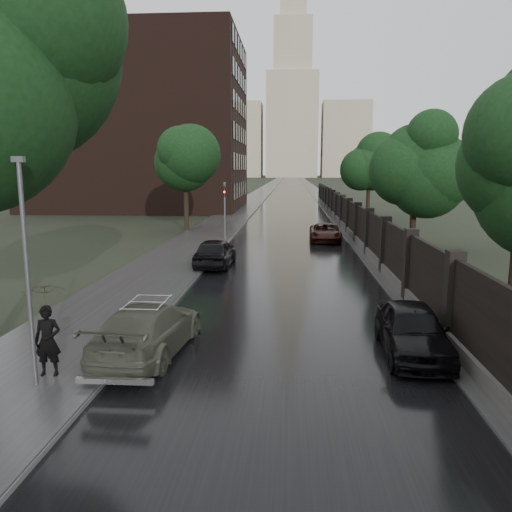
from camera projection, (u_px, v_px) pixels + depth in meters
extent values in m
plane|color=black|center=(279.00, 436.00, 9.20)|extent=(800.00, 800.00, 0.00)
cube|color=black|center=(291.00, 182.00, 195.90)|extent=(8.00, 420.00, 0.02)
cube|color=#2D2D2D|center=(276.00, 182.00, 196.31)|extent=(4.00, 420.00, 0.16)
cube|color=#2D2D2D|center=(305.00, 182.00, 195.52)|extent=(3.00, 420.00, 0.08)
cube|color=#383533|center=(346.00, 227.00, 40.28)|extent=(0.40, 75.00, 0.50)
cube|color=black|center=(346.00, 211.00, 40.06)|extent=(0.15, 75.00, 2.00)
cube|color=black|center=(320.00, 192.00, 77.43)|extent=(0.45, 0.45, 2.70)
cylinder|color=black|center=(186.00, 194.00, 38.73)|extent=(0.36, 0.36, 5.85)
sphere|color=black|center=(185.00, 164.00, 38.33)|extent=(4.25, 4.25, 4.25)
cylinder|color=black|center=(414.00, 205.00, 29.82)|extent=(0.36, 0.36, 5.53)
sphere|color=black|center=(416.00, 167.00, 29.44)|extent=(4.08, 4.08, 4.08)
cylinder|color=black|center=(368.00, 191.00, 47.51)|extent=(0.36, 0.36, 5.53)
sphere|color=black|center=(369.00, 168.00, 47.13)|extent=(4.08, 4.08, 4.08)
cylinder|color=#59595E|center=(28.00, 281.00, 10.62)|extent=(0.10, 0.10, 5.00)
cube|color=#59595E|center=(18.00, 159.00, 10.18)|extent=(0.25, 0.12, 0.12)
cylinder|color=#59595E|center=(225.00, 219.00, 33.80)|extent=(0.12, 0.12, 3.00)
imported|color=#59595E|center=(225.00, 190.00, 33.46)|extent=(0.16, 0.20, 1.00)
sphere|color=#FF0C0C|center=(224.00, 192.00, 33.34)|extent=(0.14, 0.14, 0.14)
cube|color=black|center=(141.00, 126.00, 59.83)|extent=(24.00, 18.00, 20.00)
cube|color=tan|center=(239.00, 141.00, 302.45)|extent=(28.00, 22.00, 44.00)
cube|color=tan|center=(345.00, 140.00, 298.00)|extent=(28.00, 22.00, 44.00)
cube|color=tan|center=(292.00, 127.00, 298.85)|extent=(30.00, 30.00, 60.00)
cube|color=tan|center=(293.00, 56.00, 291.98)|extent=(22.00, 22.00, 40.00)
cube|color=tan|center=(293.00, 2.00, 286.83)|extent=(15.00, 15.00, 30.00)
imported|color=#444739|center=(148.00, 329.00, 13.19)|extent=(2.29, 4.84, 1.36)
imported|color=black|center=(215.00, 252.00, 25.01)|extent=(1.83, 4.34, 1.46)
imported|color=black|center=(412.00, 330.00, 13.11)|extent=(1.72, 4.06, 1.37)
imported|color=black|center=(325.00, 232.00, 33.82)|extent=(2.13, 4.47, 1.23)
imported|color=black|center=(48.00, 341.00, 11.40)|extent=(0.63, 0.45, 1.64)
imported|color=black|center=(44.00, 285.00, 11.17)|extent=(1.05, 1.06, 0.88)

